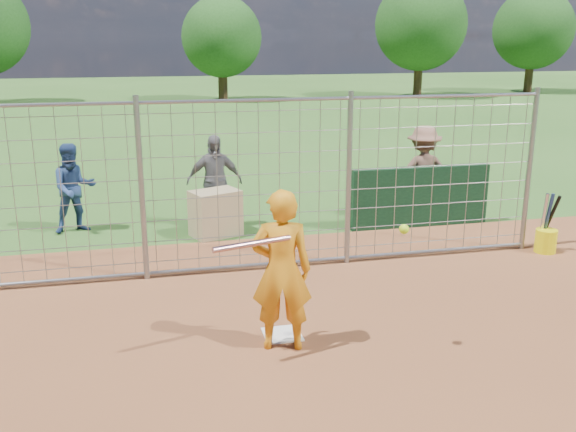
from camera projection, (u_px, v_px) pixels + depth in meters
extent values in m
plane|color=#2D591E|center=(279.00, 328.00, 7.64)|extent=(100.00, 100.00, 0.00)
cube|color=silver|center=(282.00, 334.00, 7.45)|extent=(0.43, 0.43, 0.02)
cube|color=#11381E|center=(420.00, 197.00, 11.61)|extent=(2.60, 0.20, 1.10)
imported|color=orange|center=(281.00, 271.00, 6.93)|extent=(0.74, 0.56, 1.82)
imported|color=navy|center=(74.00, 188.00, 11.21)|extent=(0.90, 0.78, 1.58)
imported|color=slate|center=(214.00, 182.00, 11.46)|extent=(1.00, 0.44, 1.69)
imported|color=brown|center=(423.00, 173.00, 11.97)|extent=(1.22, 0.80, 1.77)
cube|color=tan|center=(215.00, 213.00, 11.08)|extent=(0.95, 0.80, 0.80)
cylinder|color=silver|center=(252.00, 244.00, 6.48)|extent=(0.84, 0.30, 0.06)
sphere|color=#BFF519|center=(404.00, 229.00, 6.63)|extent=(0.10, 0.10, 0.10)
cylinder|color=#FAF10D|center=(546.00, 241.00, 10.27)|extent=(0.34, 0.34, 0.38)
cylinder|color=silver|center=(543.00, 219.00, 10.20)|extent=(0.07, 0.15, 0.85)
cylinder|color=navy|center=(547.00, 219.00, 10.22)|extent=(0.08, 0.19, 0.85)
cylinder|color=black|center=(550.00, 218.00, 10.23)|extent=(0.10, 0.36, 0.81)
cylinder|color=gray|center=(142.00, 191.00, 8.84)|extent=(0.08, 0.08, 2.60)
cylinder|color=gray|center=(349.00, 180.00, 9.49)|extent=(0.08, 0.08, 2.60)
cylinder|color=gray|center=(529.00, 171.00, 10.14)|extent=(0.08, 0.08, 2.60)
cylinder|color=gray|center=(247.00, 100.00, 8.84)|extent=(9.00, 0.05, 0.05)
cylinder|color=gray|center=(250.00, 265.00, 9.50)|extent=(9.00, 0.05, 0.05)
cube|color=gray|center=(249.00, 188.00, 9.18)|extent=(9.00, 0.02, 2.50)
cylinder|color=#3F2B19|center=(223.00, 80.00, 34.26)|extent=(0.50, 0.50, 2.16)
sphere|color=#26561E|center=(222.00, 37.00, 33.66)|extent=(4.20, 4.20, 4.20)
cylinder|color=#3F2B19|center=(418.00, 74.00, 36.12)|extent=(0.50, 0.50, 2.59)
sphere|color=#26561E|center=(421.00, 24.00, 35.39)|extent=(5.04, 5.04, 5.04)
cylinder|color=#3F2B19|center=(529.00, 72.00, 39.28)|extent=(0.50, 0.50, 2.45)
sphere|color=#26561E|center=(533.00, 29.00, 38.59)|extent=(4.76, 4.76, 4.76)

